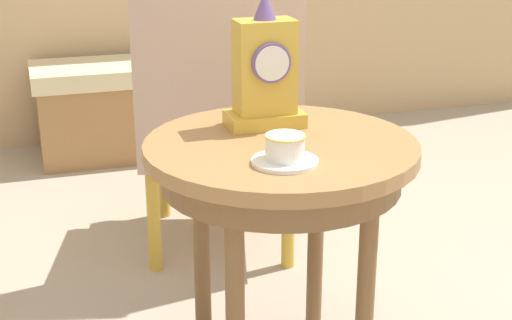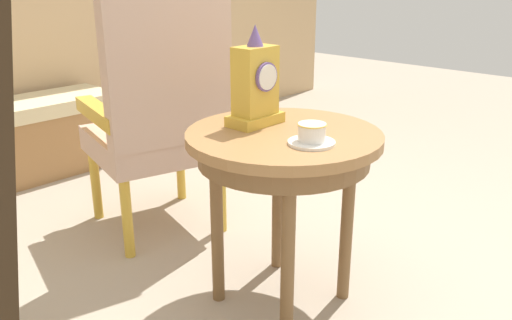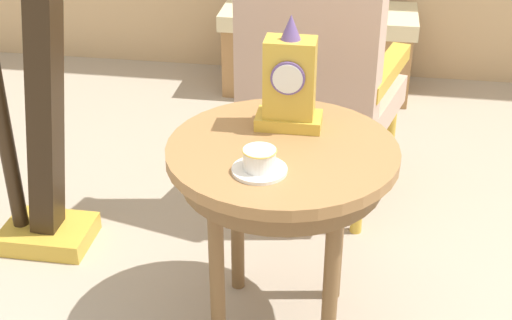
# 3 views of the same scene
# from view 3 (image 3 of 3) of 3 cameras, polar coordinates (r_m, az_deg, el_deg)

# --- Properties ---
(side_table) EXTENTS (0.65, 0.65, 0.63)m
(side_table) POSITION_cam_3_polar(r_m,az_deg,el_deg) (2.07, 2.03, -0.92)
(side_table) COLOR #9E7042
(side_table) RESTS_ON ground
(teacup_left) EXTENTS (0.15, 0.15, 0.07)m
(teacup_left) POSITION_cam_3_polar(r_m,az_deg,el_deg) (1.89, 0.28, -0.15)
(teacup_left) COLOR white
(teacup_left) RESTS_ON side_table
(mantel_clock) EXTENTS (0.19, 0.11, 0.34)m
(mantel_clock) POSITION_cam_3_polar(r_m,az_deg,el_deg) (2.09, 2.63, 5.97)
(mantel_clock) COLOR gold
(mantel_clock) RESTS_ON side_table
(armchair) EXTENTS (0.66, 0.65, 1.14)m
(armchair) POSITION_cam_3_polar(r_m,az_deg,el_deg) (2.69, 4.78, 7.30)
(armchair) COLOR #CCA893
(armchair) RESTS_ON ground
(harp) EXTENTS (0.40, 0.24, 1.83)m
(harp) POSITION_cam_3_polar(r_m,az_deg,el_deg) (2.49, -17.29, 7.89)
(harp) COLOR gold
(harp) RESTS_ON ground
(window_bench) EXTENTS (0.99, 0.40, 0.44)m
(window_bench) POSITION_cam_3_polar(r_m,az_deg,el_deg) (3.91, 4.88, 8.54)
(window_bench) COLOR beige
(window_bench) RESTS_ON ground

